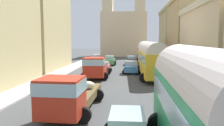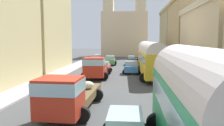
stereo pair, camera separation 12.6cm
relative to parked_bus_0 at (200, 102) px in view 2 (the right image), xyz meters
name	(u,v)px [view 2 (the right image)]	position (x,y,z in m)	size (l,w,h in m)	color
ground_plane	(116,73)	(-4.56, 22.02, -2.34)	(154.00, 154.00, 0.00)	#444647
sidewalk_left	(63,72)	(-11.81, 22.02, -2.27)	(2.50, 70.00, 0.14)	#ACA1A2
sidewalk_right	(171,73)	(2.69, 22.02, -2.27)	(2.50, 70.00, 0.14)	#A2998A
building_left_2	(43,23)	(-15.72, 24.99, 4.62)	(5.33, 12.33, 13.91)	tan
building_right_2	(214,43)	(6.06, 16.24, 1.80)	(4.65, 13.46, 8.22)	beige
building_right_3	(188,34)	(6.49, 29.03, 3.02)	(5.62, 10.50, 10.68)	tan
building_right_4	(173,35)	(6.00, 40.43, 3.04)	(4.54, 11.29, 10.70)	tan
distant_church	(124,31)	(-4.56, 53.46, 4.32)	(12.02, 7.33, 18.80)	beige
parked_bus_0	(200,102)	(0.00, 0.00, 0.00)	(3.35, 8.43, 4.23)	#2A9C64
parked_bus_1	(152,58)	(-0.11, 18.53, -0.01)	(3.52, 9.97, 4.20)	yellow
parked_bus_2	(146,52)	(0.04, 31.69, -0.05)	(3.44, 8.92, 4.15)	red
cargo_truck_0	(68,94)	(-6.10, 4.84, -1.06)	(3.27, 7.33, 2.49)	#B52C19
cargo_truck_1	(96,67)	(-6.51, 17.38, -1.02)	(3.23, 7.03, 2.52)	red
car_0	(103,67)	(-6.16, 21.52, -1.56)	(2.22, 3.81, 1.54)	#BA322F
car_1	(110,60)	(-6.27, 31.41, -1.54)	(2.44, 4.32, 1.61)	#53914D
car_3	(132,67)	(-2.41, 22.02, -1.54)	(2.44, 3.70, 1.62)	#4185D0
car_4	(132,60)	(-2.48, 31.39, -1.53)	(2.26, 3.89, 1.61)	#21202B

